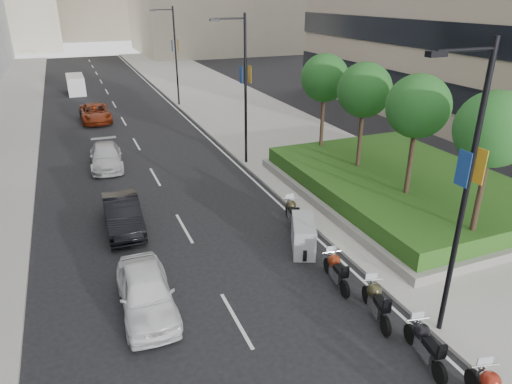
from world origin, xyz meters
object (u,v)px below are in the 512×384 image
car_a (146,292)px  car_b (123,214)px  car_d (95,113)px  delivery_van (76,85)px  motorcycle_4 (336,270)px  car_c (106,156)px  lamp_post_0 (463,186)px  lamp_post_1 (243,84)px  motorcycle_6 (292,213)px  motorcycle_2 (425,344)px  lamp_post_2 (174,52)px  motorcycle_3 (376,302)px  motorcycle_5 (303,235)px

car_a → car_b: 6.40m
car_d → delivery_van: size_ratio=1.13×
motorcycle_4 → car_c: size_ratio=0.47×
lamp_post_0 → lamp_post_1: 17.00m
motorcycle_6 → car_d: bearing=29.2°
lamp_post_0 → motorcycle_2: (-1.18, -0.79, -4.47)m
motorcycle_2 → car_b: bearing=41.7°
lamp_post_1 → delivery_van: size_ratio=1.97×
motorcycle_2 → delivery_van: (-7.56, 45.95, 0.30)m
lamp_post_0 → lamp_post_2: 35.00m
car_a → car_d: size_ratio=0.84×
car_a → lamp_post_2: bearing=76.3°
lamp_post_1 → motorcycle_6: size_ratio=4.06×
lamp_post_1 → car_d: bearing=117.6°
car_a → lamp_post_1: bearing=57.8°
lamp_post_0 → motorcycle_3: 4.85m
car_a → lamp_post_0: bearing=-27.7°
lamp_post_2 → car_d: bearing=-158.4°
motorcycle_4 → car_b: size_ratio=0.49×
car_a → car_d: (0.46, 27.31, -0.02)m
motorcycle_3 → delivery_van: size_ratio=0.49×
car_b → lamp_post_1: bearing=37.3°
motorcycle_4 → lamp_post_2: bearing=5.6°
lamp_post_0 → car_d: 33.14m
car_a → delivery_van: size_ratio=0.95×
lamp_post_2 → delivery_van: size_ratio=1.97×
lamp_post_1 → car_c: size_ratio=1.94×
lamp_post_2 → motorcycle_5: bearing=-92.9°
lamp_post_0 → lamp_post_1: bearing=90.0°
car_d → motorcycle_6: bearing=-74.3°
car_c → car_a: bearing=-87.3°
lamp_post_1 → motorcycle_2: size_ratio=4.07×
motorcycle_2 → delivery_van: bearing=20.4°
car_d → car_b: bearing=-91.8°
lamp_post_2 → motorcycle_4: lamp_post_2 is taller
motorcycle_4 → car_b: 10.02m
lamp_post_1 → lamp_post_0: bearing=-90.0°
delivery_van → motorcycle_6: bearing=-78.3°
lamp_post_0 → motorcycle_6: (-0.87, 8.46, -4.47)m
motorcycle_2 → car_b: (-7.01, 11.80, 0.14)m
lamp_post_1 → car_b: lamp_post_1 is taller
lamp_post_1 → motorcycle_4: (-1.50, -13.45, -4.48)m
lamp_post_0 → motorcycle_2: lamp_post_0 is taller
lamp_post_1 → lamp_post_2: size_ratio=1.00×
lamp_post_1 → motorcycle_6: (-0.87, -8.54, -4.47)m
lamp_post_2 → motorcycle_2: bearing=-91.9°
motorcycle_2 → car_a: bearing=63.7°
motorcycle_2 → car_d: bearing=22.4°
motorcycle_5 → car_a: bearing=127.2°
motorcycle_4 → car_a: car_a is taller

